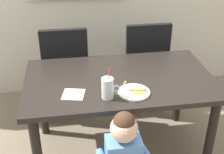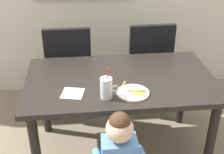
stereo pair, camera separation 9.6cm
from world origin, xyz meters
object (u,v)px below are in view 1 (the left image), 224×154
Objects in this scene: toddler_standing at (123,154)px; milk_cup at (108,89)px; paper_napkin at (73,94)px; dining_table at (120,89)px; peeled_banana at (136,88)px; dining_chair_right at (144,61)px; snack_plate at (134,92)px; dining_chair_left at (66,67)px.

toddler_standing is 3.37× the size of milk_cup.
paper_napkin is at bearing 162.39° from milk_cup.
paper_napkin is at bearing -152.57° from dining_table.
milk_cup is 1.66× the size of paper_napkin.
peeled_banana reaches higher than paper_napkin.
dining_chair_right reaches higher than peeled_banana.
toddler_standing reaches higher than snack_plate.
dining_chair_right is 4.17× the size of snack_plate.
dining_table is 0.74m from dining_chair_right.
paper_napkin reaches higher than dining_table.
peeled_banana is (0.49, -0.84, 0.22)m from dining_chair_left.
snack_plate is at bearing -75.75° from dining_table.
dining_chair_left reaches higher than paper_napkin.
toddler_standing reaches higher than dining_table.
dining_chair_right is 0.94m from snack_plate.
dining_chair_left is 0.78m from dining_chair_right.
toddler_standing is at bearing -82.49° from milk_cup.
milk_cup reaches higher than paper_napkin.
snack_plate is (0.19, 0.03, -0.06)m from milk_cup.
milk_cup is (-0.05, 0.35, 0.27)m from toddler_standing.
dining_chair_left and dining_chair_right have the same top height.
dining_chair_right is 1.06m from milk_cup.
dining_chair_right is at bearing 70.30° from toddler_standing.
dining_chair_right is 3.86× the size of milk_cup.
dining_chair_right is 0.93m from peeled_banana.
milk_cup reaches higher than toddler_standing.
toddler_standing is at bearing -97.89° from dining_table.
peeled_banana reaches higher than dining_table.
dining_table is 1.51× the size of dining_chair_right.
peeled_banana is 1.17× the size of paper_napkin.
dining_chair_right is at bearing 48.56° from paper_napkin.
dining_chair_right is at bearing 70.73° from snack_plate.
toddler_standing is 5.59× the size of paper_napkin.
milk_cup reaches higher than snack_plate.
dining_chair_right is at bearing 71.43° from peeled_banana.
paper_napkin is (-0.36, -0.19, 0.10)m from dining_table.
milk_cup is 0.25m from paper_napkin.
toddler_standing reaches higher than peeled_banana.
dining_chair_left reaches higher than snack_plate.
snack_plate is at bearing 8.98° from milk_cup.
milk_cup is (-0.49, -0.90, 0.25)m from dining_chair_right.
milk_cup is at bearing 61.15° from dining_chair_right.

